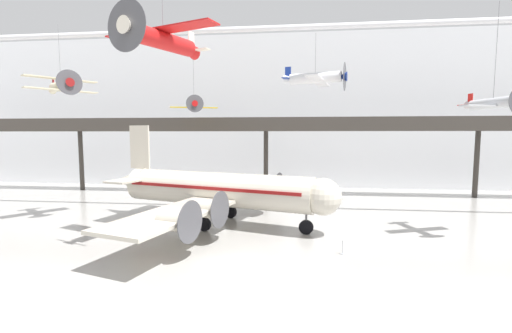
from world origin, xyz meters
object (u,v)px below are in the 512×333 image
(airliner_silver_main, at_px, (215,189))
(stanchion_barrier, at_px, (342,250))
(suspended_plane_red_highwing, at_px, (163,40))
(suspended_plane_silver_racer, at_px, (493,103))
(suspended_plane_white_twin, at_px, (315,78))
(suspended_plane_cream_biplane, at_px, (61,86))
(suspended_plane_yellow_lowwing, at_px, (194,106))

(airliner_silver_main, bearing_deg, stanchion_barrier, -16.74)
(suspended_plane_red_highwing, height_order, stanchion_barrier, suspended_plane_red_highwing)
(suspended_plane_silver_racer, relative_size, suspended_plane_white_twin, 1.09)
(suspended_plane_white_twin, bearing_deg, suspended_plane_silver_racer, -15.43)
(suspended_plane_cream_biplane, bearing_deg, stanchion_barrier, 22.52)
(airliner_silver_main, distance_m, suspended_plane_white_twin, 16.54)
(suspended_plane_silver_racer, relative_size, suspended_plane_yellow_lowwing, 1.16)
(suspended_plane_white_twin, xyz_separation_m, suspended_plane_cream_biplane, (-26.03, -6.05, -1.29))
(suspended_plane_white_twin, height_order, suspended_plane_red_highwing, same)
(suspended_plane_silver_racer, xyz_separation_m, suspended_plane_red_highwing, (-26.82, -5.02, 4.67))
(suspended_plane_red_highwing, bearing_deg, suspended_plane_yellow_lowwing, -150.42)
(airliner_silver_main, height_order, suspended_plane_cream_biplane, suspended_plane_cream_biplane)
(suspended_plane_white_twin, height_order, stanchion_barrier, suspended_plane_white_twin)
(airliner_silver_main, bearing_deg, suspended_plane_yellow_lowwing, 131.46)
(suspended_plane_white_twin, relative_size, suspended_plane_red_highwing, 0.88)
(airliner_silver_main, bearing_deg, suspended_plane_red_highwing, -90.77)
(airliner_silver_main, xyz_separation_m, suspended_plane_red_highwing, (-2.23, -7.20, 12.83))
(suspended_plane_silver_racer, bearing_deg, stanchion_barrier, -86.83)
(airliner_silver_main, relative_size, suspended_plane_yellow_lowwing, 3.58)
(airliner_silver_main, height_order, stanchion_barrier, airliner_silver_main)
(suspended_plane_white_twin, relative_size, suspended_plane_cream_biplane, 1.20)
(airliner_silver_main, xyz_separation_m, suspended_plane_yellow_lowwing, (-5.72, 12.25, 9.41))
(suspended_plane_red_highwing, distance_m, stanchion_barrier, 21.22)
(airliner_silver_main, height_order, suspended_plane_silver_racer, suspended_plane_silver_racer)
(airliner_silver_main, height_order, suspended_plane_red_highwing, suspended_plane_red_highwing)
(suspended_plane_white_twin, height_order, suspended_plane_yellow_lowwing, suspended_plane_white_twin)
(suspended_plane_white_twin, distance_m, stanchion_barrier, 20.09)
(suspended_plane_silver_racer, bearing_deg, suspended_plane_cream_biplane, -112.27)
(suspended_plane_white_twin, xyz_separation_m, suspended_plane_yellow_lowwing, (-15.85, 6.56, -2.35))
(suspended_plane_silver_racer, distance_m, suspended_plane_red_highwing, 27.68)
(suspended_plane_red_highwing, relative_size, stanchion_barrier, 9.14)
(suspended_plane_cream_biplane, xyz_separation_m, suspended_plane_red_highwing, (13.67, -6.84, 2.37))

